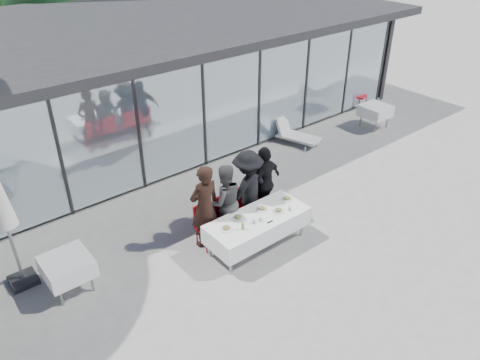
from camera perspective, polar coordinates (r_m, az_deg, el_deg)
name	(u,v)px	position (r m, az deg, el deg)	size (l,w,h in m)	color
ground	(276,250)	(10.15, 4.38, -8.56)	(90.00, 90.00, 0.00)	#9D9A95
pavilion	(155,52)	(16.25, -10.36, 15.09)	(14.80, 8.80, 3.44)	gray
dining_table	(257,225)	(9.95, 2.14, -5.51)	(2.26, 0.96, 0.75)	white
diner_a	(205,207)	(9.78, -4.33, -3.24)	(0.70, 0.70, 1.92)	black
diner_chair_a	(206,223)	(10.02, -4.21, -5.26)	(0.44, 0.44, 0.97)	#AD0B11
diner_b	(224,201)	(10.08, -1.91, -2.63)	(0.85, 0.85, 1.74)	#4D4D4D
diner_chair_b	(225,214)	(10.27, -1.86, -4.20)	(0.44, 0.44, 0.97)	#AD0B11
diner_c	(248,189)	(10.39, 0.94, -1.11)	(1.20, 1.20, 1.86)	black
diner_chair_c	(248,204)	(10.60, 0.94, -2.93)	(0.44, 0.44, 0.97)	#AD0B11
diner_d	(265,183)	(10.69, 3.01, -0.33)	(1.06, 1.06, 1.81)	black
diner_chair_d	(264,196)	(10.88, 2.98, -2.00)	(0.44, 0.44, 0.97)	#AD0B11
plate_a	(226,228)	(9.46, -1.67, -5.89)	(0.28, 0.28, 0.07)	white
plate_b	(238,217)	(9.76, -0.22, -4.57)	(0.28, 0.28, 0.07)	white
plate_c	(262,208)	(10.04, 2.74, -3.49)	(0.28, 0.28, 0.07)	white
plate_d	(287,198)	(10.41, 5.79, -2.24)	(0.28, 0.28, 0.07)	white
plate_extra	(278,210)	(10.00, 4.69, -3.72)	(0.28, 0.28, 0.07)	white
juice_bottle	(243,226)	(9.41, 0.33, -5.65)	(0.06, 0.06, 0.16)	#87A846
drinking_glasses	(268,216)	(9.76, 3.45, -4.45)	(0.97, 0.20, 0.10)	silver
folded_eyeglasses	(270,222)	(9.68, 3.69, -5.11)	(0.14, 0.03, 0.01)	black
spare_table_left	(67,267)	(9.46, -20.31, -9.89)	(0.86, 0.86, 0.74)	white
spare_table_right	(375,111)	(16.01, 16.17, 8.09)	(0.86, 0.86, 0.74)	white
spare_chair_a	(357,93)	(17.48, 14.09, 10.23)	(0.55, 0.55, 0.97)	#AD0B11
spare_chair_b	(299,113)	(15.41, 7.18, 8.13)	(0.48, 0.48, 0.97)	#AD0B11
lounger	(294,134)	(14.60, 6.58, 5.63)	(0.99, 1.45, 0.72)	silver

